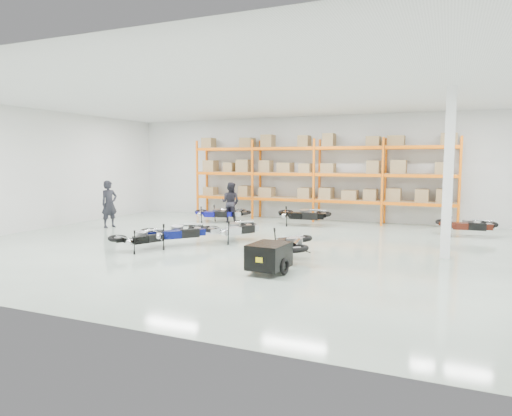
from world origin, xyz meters
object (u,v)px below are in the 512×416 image
at_px(moto_back_a, 215,211).
at_px(moto_back_c, 303,211).
at_px(moto_black_far_left, 142,234).
at_px(person_back, 231,202).
at_px(moto_touring_right, 291,240).
at_px(moto_silver_left, 234,225).
at_px(trailer, 269,256).
at_px(person_left, 109,204).
at_px(moto_back_d, 466,221).
at_px(moto_blue_centre, 176,228).
at_px(moto_back_b, 230,210).

relative_size(moto_back_a, moto_back_c, 0.87).
bearing_deg(moto_black_far_left, person_back, -60.41).
distance_m(moto_touring_right, person_back, 7.55).
height_order(moto_silver_left, person_back, person_back).
relative_size(trailer, person_left, 0.91).
bearing_deg(trailer, person_left, 156.93).
relative_size(moto_back_c, person_back, 1.11).
relative_size(moto_back_a, moto_back_d, 0.96).
relative_size(moto_blue_centre, person_left, 0.98).
bearing_deg(person_back, person_left, 40.53).
relative_size(trailer, person_back, 0.99).
bearing_deg(moto_black_far_left, moto_back_d, -117.14).
height_order(moto_touring_right, moto_back_d, moto_touring_right).
bearing_deg(trailer, moto_back_c, 105.98).
bearing_deg(person_left, moto_back_c, -45.29).
bearing_deg(moto_touring_right, moto_back_d, 40.60).
distance_m(trailer, person_back, 8.87).
relative_size(moto_touring_right, moto_back_a, 1.07).
bearing_deg(moto_back_c, moto_back_b, 88.75).
height_order(trailer, person_left, person_left).
distance_m(trailer, moto_back_c, 7.89).
bearing_deg(moto_back_a, moto_back_c, -93.27).
bearing_deg(moto_back_d, moto_blue_centre, 124.27).
bearing_deg(moto_blue_centre, moto_back_d, -104.15).
relative_size(moto_black_far_left, moto_back_d, 0.92).
distance_m(moto_blue_centre, moto_back_c, 6.11).
height_order(moto_silver_left, moto_back_b, moto_silver_left).
height_order(moto_black_far_left, trailer, moto_black_far_left).
relative_size(moto_silver_left, moto_back_b, 1.03).
bearing_deg(moto_blue_centre, moto_back_c, -69.10).
relative_size(moto_back_d, person_left, 0.93).
bearing_deg(moto_blue_centre, person_back, -38.66).
height_order(moto_blue_centre, moto_back_c, moto_back_c).
bearing_deg(moto_silver_left, moto_back_a, -21.30).
xyz_separation_m(moto_blue_centre, moto_touring_right, (3.83, -0.45, -0.01)).
bearing_deg(moto_back_b, person_left, 154.15).
xyz_separation_m(moto_blue_centre, moto_back_a, (-1.42, 5.17, -0.05)).
xyz_separation_m(moto_blue_centre, moto_back_c, (2.26, 5.68, 0.03)).
relative_size(trailer, moto_back_d, 0.98).
height_order(moto_silver_left, moto_touring_right, moto_touring_right).
bearing_deg(person_left, moto_silver_left, -80.38).
bearing_deg(moto_back_c, trailer, -170.03).
height_order(moto_black_far_left, moto_back_a, moto_back_a).
xyz_separation_m(moto_silver_left, person_left, (-5.78, 0.88, 0.39)).
xyz_separation_m(moto_touring_right, person_back, (-4.67, 5.92, 0.31)).
relative_size(moto_back_d, person_back, 1.01).
height_order(moto_back_b, moto_back_c, moto_back_c).
xyz_separation_m(moto_black_far_left, moto_back_a, (-0.86, 6.11, 0.02)).
bearing_deg(trailer, moto_back_d, 64.09).
xyz_separation_m(moto_silver_left, trailer, (2.58, -3.48, -0.12)).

